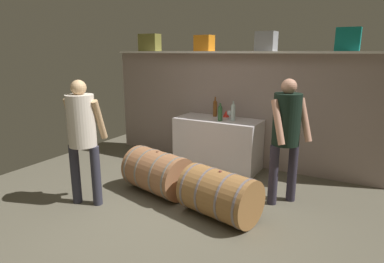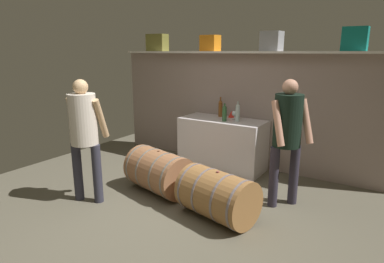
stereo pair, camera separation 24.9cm
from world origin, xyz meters
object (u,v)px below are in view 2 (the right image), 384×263
at_px(toolcase_teal, 355,39).
at_px(wine_barrel_far, 159,171).
at_px(toolcase_olive, 157,43).
at_px(wine_bottle_amber, 220,108).
at_px(toolcase_orange, 210,43).
at_px(visitor_tasting, 84,128).
at_px(wine_bottle_green, 224,113).
at_px(wine_bottle_clear, 238,112).
at_px(wine_glass, 234,114).
at_px(wine_barrel_near, 217,195).
at_px(toolcase_grey, 272,41).
at_px(winemaker_pouring, 287,130).
at_px(work_cabinet, 222,144).
at_px(red_funnel, 231,114).

height_order(toolcase_teal, wine_barrel_far, toolcase_teal).
xyz_separation_m(toolcase_olive, wine_bottle_amber, (1.39, -0.05, -1.11)).
xyz_separation_m(toolcase_orange, toolcase_teal, (2.22, 0.00, 0.03)).
bearing_deg(visitor_tasting, toolcase_olive, 87.16).
relative_size(wine_bottle_green, wine_bottle_clear, 0.89).
distance_m(toolcase_olive, wine_glass, 2.06).
height_order(wine_barrel_near, wine_barrel_far, wine_barrel_far).
relative_size(toolcase_orange, toolcase_teal, 0.93).
relative_size(toolcase_teal, visitor_tasting, 0.20).
bearing_deg(toolcase_grey, wine_barrel_far, -121.53).
distance_m(toolcase_olive, toolcase_orange, 1.14).
relative_size(wine_bottle_clear, wine_glass, 2.21).
bearing_deg(visitor_tasting, toolcase_grey, 37.64).
bearing_deg(wine_barrel_far, winemaker_pouring, 32.06).
bearing_deg(wine_barrel_far, wine_bottle_clear, 80.79).
relative_size(work_cabinet, wine_glass, 9.75).
bearing_deg(toolcase_olive, wine_barrel_far, -56.18).
distance_m(toolcase_grey, winemaker_pouring, 1.64).
distance_m(work_cabinet, wine_glass, 0.56).
height_order(wine_bottle_amber, winemaker_pouring, winemaker_pouring).
height_order(toolcase_orange, toolcase_grey, toolcase_grey).
bearing_deg(wine_bottle_amber, wine_barrel_far, -95.56).
relative_size(toolcase_olive, toolcase_orange, 1.25).
height_order(wine_glass, wine_barrel_far, wine_glass).
bearing_deg(wine_barrel_far, toolcase_olive, 141.40).
relative_size(work_cabinet, wine_bottle_green, 4.97).
distance_m(toolcase_olive, red_funnel, 1.98).
distance_m(work_cabinet, wine_bottle_green, 0.57).
bearing_deg(wine_barrel_near, wine_barrel_far, -179.28).
bearing_deg(wine_bottle_green, red_funnel, 96.50).
bearing_deg(wine_bottle_amber, work_cabinet, -50.63).
xyz_separation_m(red_funnel, winemaker_pouring, (1.27, -1.04, 0.09)).
relative_size(wine_glass, visitor_tasting, 0.09).
xyz_separation_m(toolcase_olive, toolcase_grey, (2.21, 0.00, -0.01)).
height_order(toolcase_olive, winemaker_pouring, toolcase_olive).
bearing_deg(work_cabinet, wine_bottle_green, -53.68).
relative_size(toolcase_grey, wine_bottle_clear, 0.91).
relative_size(toolcase_grey, wine_glass, 2.02).
xyz_separation_m(toolcase_grey, wine_glass, (-0.51, -0.15, -1.15)).
distance_m(wine_barrel_far, winemaker_pouring, 1.83).
xyz_separation_m(toolcase_olive, wine_bottle_clear, (1.80, -0.24, -1.11)).
bearing_deg(wine_bottle_amber, winemaker_pouring, -34.21).
bearing_deg(wine_glass, work_cabinet, -157.18).
xyz_separation_m(toolcase_teal, work_cabinet, (-1.83, -0.23, -1.68)).
xyz_separation_m(toolcase_olive, work_cabinet, (1.53, -0.23, -1.68)).
relative_size(toolcase_orange, work_cabinet, 0.21).
xyz_separation_m(toolcase_orange, visitor_tasting, (-0.52, -2.31, -1.09)).
distance_m(toolcase_grey, red_funnel, 1.35).
bearing_deg(visitor_tasting, wine_bottle_amber, 53.41).
bearing_deg(wine_bottle_clear, wine_bottle_green, -152.60).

